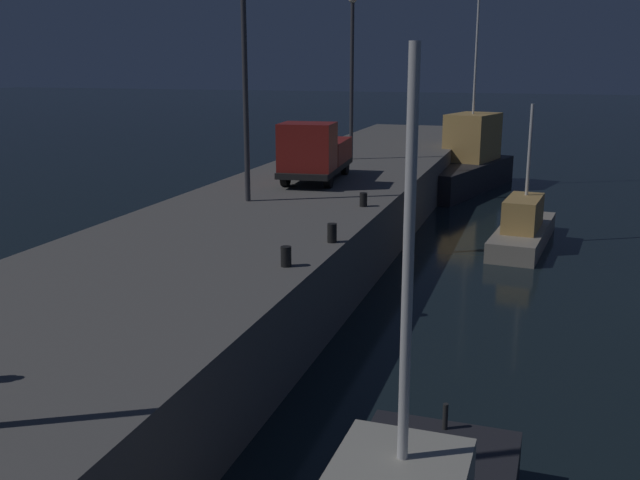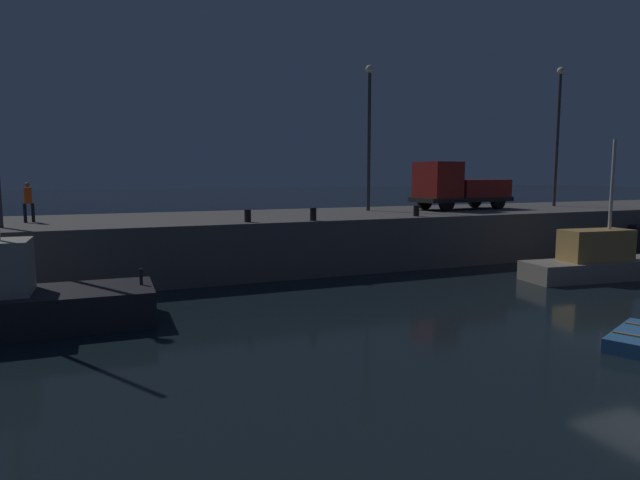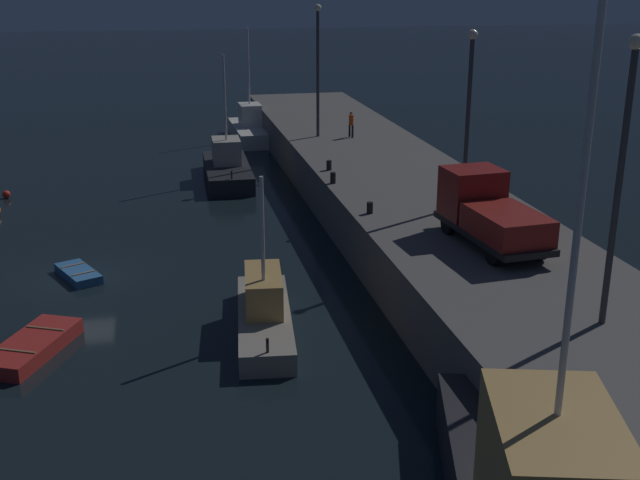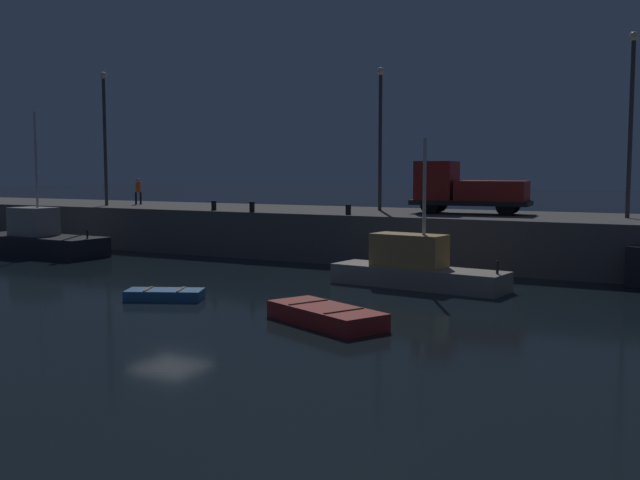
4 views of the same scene
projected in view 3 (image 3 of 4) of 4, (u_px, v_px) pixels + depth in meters
name	position (u px, v px, depth m)	size (l,w,h in m)	color
ground_plane	(80.00, 279.00, 34.14)	(320.00, 320.00, 0.00)	black
pier_quay	(433.00, 229.00, 36.86)	(71.55, 8.34, 2.46)	#5B5956
fishing_trawler_red	(227.00, 168.00, 50.16)	(8.35, 2.93, 7.85)	#232328
fishing_boat_white	(264.00, 311.00, 29.04)	(7.36, 2.65, 5.93)	gray
fishing_boat_orange	(251.00, 129.00, 62.33)	(8.17, 2.86, 8.62)	silver
dinghy_orange_near	(78.00, 274.00, 34.23)	(2.98, 2.20, 0.41)	#2D6099
rowboat_white_mid	(32.00, 347.00, 27.37)	(4.41, 3.23, 0.57)	#B22823
mooring_buoy_mid	(6.00, 194.00, 46.32)	(0.47, 0.47, 0.47)	red
lamp_post_west	(318.00, 61.00, 49.87)	(0.44, 0.44, 8.24)	#38383D
lamp_post_east	(469.00, 106.00, 34.56)	(0.44, 0.44, 7.79)	#38383D
lamp_post_central	(621.00, 164.00, 22.41)	(0.44, 0.44, 8.51)	#38383D
utility_truck	(489.00, 212.00, 30.65)	(6.07, 2.72, 2.67)	black
dockworker	(351.00, 123.00, 50.76)	(0.42, 0.40, 1.66)	black
bollard_west	(333.00, 178.00, 39.82)	(0.28, 0.28, 0.56)	black
bollard_central	(329.00, 165.00, 42.50)	(0.28, 0.28, 0.53)	black
bollard_east	(370.00, 208.00, 34.83)	(0.28, 0.28, 0.51)	black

